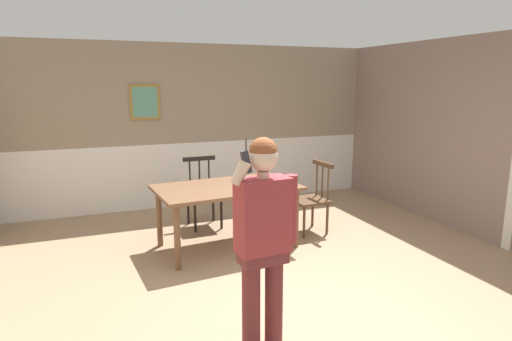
{
  "coord_description": "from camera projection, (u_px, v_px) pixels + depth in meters",
  "views": [
    {
      "loc": [
        -1.68,
        -3.78,
        2.03
      ],
      "look_at": [
        -0.34,
        -0.36,
        1.27
      ],
      "focal_mm": 30.22,
      "sensor_mm": 36.0,
      "label": 1
    }
  ],
  "objects": [
    {
      "name": "ground_plane",
      "position": [
        274.0,
        282.0,
        4.46
      ],
      "size": [
        7.03,
        7.03,
        0.0
      ],
      "primitive_type": "plane",
      "color": "#9E7F60"
    },
    {
      "name": "room_back_partition",
      "position": [
        197.0,
        129.0,
        7.12
      ],
      "size": [
        6.17,
        0.17,
        2.63
      ],
      "color": "gray",
      "rests_on": "ground_plane"
    },
    {
      "name": "room_right_partition",
      "position": [
        505.0,
        141.0,
        5.3
      ],
      "size": [
        0.13,
        6.39,
        2.63
      ],
      "color": "gray",
      "rests_on": "ground_plane"
    },
    {
      "name": "dining_table",
      "position": [
        227.0,
        193.0,
        5.29
      ],
      "size": [
        1.79,
        1.14,
        0.78
      ],
      "rotation": [
        0.0,
        0.0,
        0.09
      ],
      "color": "brown",
      "rests_on": "ground_plane"
    },
    {
      "name": "chair_near_window",
      "position": [
        311.0,
        198.0,
        5.87
      ],
      "size": [
        0.49,
        0.49,
        0.97
      ],
      "rotation": [
        0.0,
        0.0,
        1.64
      ],
      "color": "#513823",
      "rests_on": "ground_plane"
    },
    {
      "name": "chair_by_doorway",
      "position": [
        203.0,
        193.0,
        6.11
      ],
      "size": [
        0.49,
        0.49,
        0.98
      ],
      "rotation": [
        0.0,
        0.0,
        3.17
      ],
      "color": "black",
      "rests_on": "ground_plane"
    },
    {
      "name": "person_figure",
      "position": [
        264.0,
        232.0,
        3.18
      ],
      "size": [
        0.55,
        0.24,
        1.65
      ],
      "rotation": [
        0.0,
        0.0,
        3.22
      ],
      "color": "brown",
      "rests_on": "ground_plane"
    }
  ]
}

